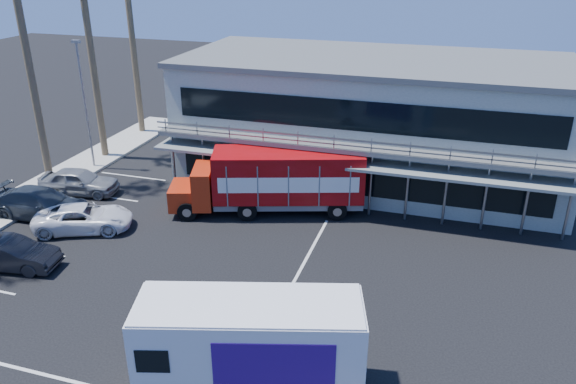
# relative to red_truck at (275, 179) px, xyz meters

# --- Properties ---
(ground) EXTENTS (120.00, 120.00, 0.00)m
(ground) POSITION_rel_red_truck_xyz_m (0.95, -8.29, -1.88)
(ground) COLOR black
(ground) RESTS_ON ground
(building) EXTENTS (22.40, 12.00, 7.30)m
(building) POSITION_rel_red_truck_xyz_m (3.95, 6.65, 1.77)
(building) COLOR gray
(building) RESTS_ON ground
(curb_strip) EXTENTS (3.00, 32.00, 0.16)m
(curb_strip) POSITION_rel_red_truck_xyz_m (-14.05, -2.29, -1.80)
(curb_strip) COLOR #A5A399
(curb_strip) RESTS_ON ground
(light_pole_far) EXTENTS (0.50, 0.25, 8.09)m
(light_pole_far) POSITION_rel_red_truck_xyz_m (-13.25, 2.71, 2.62)
(light_pole_far) COLOR gray
(light_pole_far) RESTS_ON ground
(red_truck) EXTENTS (10.40, 5.32, 3.43)m
(red_truck) POSITION_rel_red_truck_xyz_m (0.00, 0.00, 0.00)
(red_truck) COLOR #B2270E
(red_truck) RESTS_ON ground
(white_van) EXTENTS (7.35, 4.19, 3.40)m
(white_van) POSITION_rel_red_truck_xyz_m (3.46, -12.94, -0.08)
(white_van) COLOR white
(white_van) RESTS_ON ground
(parked_car_b) EXTENTS (4.42, 2.15, 1.40)m
(parked_car_b) POSITION_rel_red_truck_xyz_m (-9.41, -8.96, -1.18)
(parked_car_b) COLOR black
(parked_car_b) RESTS_ON ground
(parked_car_c) EXTENTS (5.26, 3.89, 1.33)m
(parked_car_c) POSITION_rel_red_truck_xyz_m (-8.55, -4.87, -1.22)
(parked_car_c) COLOR white
(parked_car_c) RESTS_ON ground
(parked_car_d) EXTENTS (5.43, 2.33, 1.56)m
(parked_car_d) POSITION_rel_red_truck_xyz_m (-11.55, -4.29, -1.10)
(parked_car_d) COLOR #2C333B
(parked_car_d) RESTS_ON ground
(parked_car_e) EXTENTS (4.72, 2.53, 1.53)m
(parked_car_e) POSITION_rel_red_truck_xyz_m (-11.55, -1.09, -1.12)
(parked_car_e) COLOR gray
(parked_car_e) RESTS_ON ground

